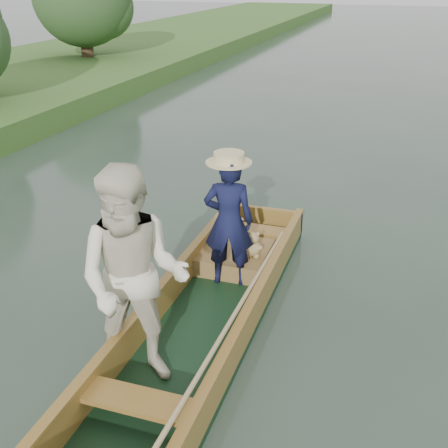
% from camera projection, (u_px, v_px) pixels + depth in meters
% --- Properties ---
extents(ground, '(120.00, 120.00, 0.00)m').
position_uv_depth(ground, '(207.00, 325.00, 6.11)').
color(ground, '#283D30').
rests_on(ground, ground).
extents(trees_far, '(22.84, 13.14, 4.41)m').
position_uv_depth(trees_far, '(351.00, 22.00, 12.75)').
color(trees_far, '#47331E').
rests_on(trees_far, ground).
extents(punt, '(1.41, 5.00, 2.13)m').
position_uv_depth(punt, '(178.00, 279.00, 5.51)').
color(punt, black).
rests_on(punt, ground).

